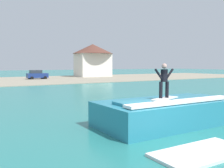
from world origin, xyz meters
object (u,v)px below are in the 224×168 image
(wave_crest, at_px, (166,112))
(house_gabled_white, at_px, (93,57))
(surfboard, at_px, (165,98))
(car_far_shore, at_px, (37,75))
(surfer, at_px, (164,79))

(wave_crest, height_order, house_gabled_white, house_gabled_white)
(surfboard, distance_m, car_far_shore, 42.19)
(surfer, relative_size, house_gabled_white, 0.17)
(car_far_shore, bearing_deg, surfboard, -96.65)
(car_far_shore, bearing_deg, house_gabled_white, 14.78)
(house_gabled_white, bearing_deg, surfboard, -112.78)
(car_far_shore, xyz_separation_m, house_gabled_white, (14.30, 3.77, 3.70))
(surfer, height_order, car_far_shore, surfer)
(surfboard, bearing_deg, house_gabled_white, 67.22)
(wave_crest, bearing_deg, house_gabled_white, 67.54)
(wave_crest, relative_size, car_far_shore, 1.69)
(surfboard, xyz_separation_m, house_gabled_white, (19.18, 45.68, 3.29))
(car_far_shore, relative_size, house_gabled_white, 0.42)
(car_far_shore, distance_m, house_gabled_white, 15.24)
(wave_crest, xyz_separation_m, car_far_shore, (4.41, 41.48, 0.32))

